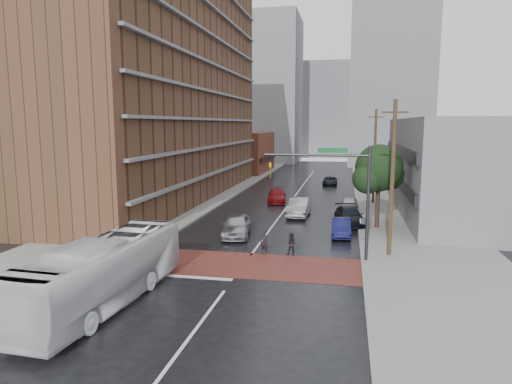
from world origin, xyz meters
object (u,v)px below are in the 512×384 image
(car_parked_mid, at_px, (349,216))
(pedestrian_b, at_px, (292,244))
(car_parked_far, at_px, (349,204))
(car_parked_near, at_px, (341,227))
(car_travel_a, at_px, (236,225))
(pedestrian_a, at_px, (264,242))
(suv_travel, at_px, (330,181))
(car_travel_c, at_px, (277,196))
(transit_bus, at_px, (104,272))
(car_travel_b, at_px, (299,207))

(car_parked_mid, bearing_deg, pedestrian_b, -119.71)
(pedestrian_b, bearing_deg, car_parked_far, 82.51)
(car_parked_near, bearing_deg, car_travel_a, -170.57)
(pedestrian_a, relative_size, pedestrian_b, 1.07)
(suv_travel, bearing_deg, pedestrian_b, -90.97)
(car_travel_c, height_order, car_parked_mid, car_parked_mid)
(car_travel_a, relative_size, car_parked_mid, 0.99)
(car_parked_near, distance_m, car_parked_far, 10.68)
(car_travel_c, bearing_deg, car_travel_a, -100.39)
(pedestrian_a, relative_size, car_travel_a, 0.32)
(car_travel_a, height_order, car_parked_far, car_travel_a)
(car_travel_a, bearing_deg, pedestrian_b, -50.43)
(suv_travel, bearing_deg, pedestrian_a, -93.86)
(transit_bus, height_order, suv_travel, transit_bus)
(transit_bus, bearing_deg, car_parked_mid, 63.35)
(car_parked_mid, height_order, car_parked_far, car_parked_mid)
(car_travel_a, height_order, car_travel_b, car_travel_a)
(suv_travel, relative_size, car_parked_near, 1.03)
(car_travel_a, distance_m, car_parked_far, 14.90)
(pedestrian_a, bearing_deg, car_travel_c, 113.64)
(car_parked_far, bearing_deg, pedestrian_b, -98.70)
(pedestrian_a, distance_m, pedestrian_b, 1.80)
(transit_bus, bearing_deg, car_travel_b, 76.21)
(transit_bus, xyz_separation_m, car_travel_b, (6.80, 22.66, -0.74))
(transit_bus, xyz_separation_m, car_travel_c, (3.62, 29.86, -0.88))
(car_travel_a, bearing_deg, car_parked_far, 47.33)
(car_travel_c, xyz_separation_m, car_parked_mid, (7.77, -9.77, 0.03))
(transit_bus, relative_size, car_travel_b, 2.22)
(pedestrian_a, relative_size, car_parked_far, 0.40)
(car_travel_b, height_order, suv_travel, car_travel_b)
(car_parked_near, bearing_deg, car_travel_b, 117.60)
(transit_bus, relative_size, car_parked_near, 2.78)
(car_travel_c, bearing_deg, pedestrian_a, -91.39)
(car_travel_b, xyz_separation_m, car_parked_near, (3.96, -6.93, -0.17))
(pedestrian_b, relative_size, car_travel_a, 0.30)
(transit_bus, bearing_deg, car_parked_far, 69.55)
(pedestrian_b, height_order, car_parked_near, pedestrian_b)
(pedestrian_b, height_order, car_travel_a, car_travel_a)
(transit_bus, distance_m, car_parked_far, 28.75)
(pedestrian_b, distance_m, car_parked_near, 6.70)
(car_parked_far, bearing_deg, car_travel_a, -120.82)
(car_travel_b, bearing_deg, car_travel_a, -112.76)
(car_travel_c, height_order, suv_travel, car_travel_c)
(pedestrian_a, xyz_separation_m, pedestrian_b, (1.80, 0.00, -0.05))
(car_travel_b, distance_m, car_parked_mid, 5.27)
(pedestrian_a, distance_m, car_parked_mid, 11.69)
(car_travel_b, relative_size, car_travel_c, 1.06)
(transit_bus, xyz_separation_m, car_travel_a, (2.93, 14.12, -0.73))
(pedestrian_a, distance_m, car_parked_far, 17.50)
(pedestrian_b, bearing_deg, suv_travel, 93.26)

